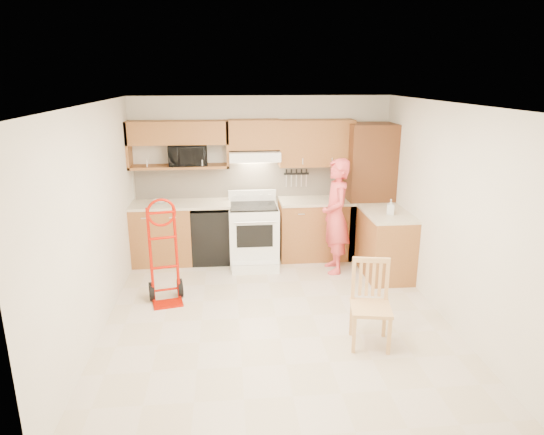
{
  "coord_description": "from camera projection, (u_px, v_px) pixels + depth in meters",
  "views": [
    {
      "loc": [
        -0.54,
        -5.16,
        2.79
      ],
      "look_at": [
        0.0,
        0.5,
        1.1
      ],
      "focal_mm": 31.64,
      "sensor_mm": 36.0,
      "label": 1
    }
  ],
  "objects": [
    {
      "name": "floor",
      "position": [
        276.0,
        317.0,
        5.77
      ],
      "size": [
        4.0,
        4.5,
        0.02
      ],
      "primitive_type": "cube",
      "color": "beige",
      "rests_on": "ground"
    },
    {
      "name": "ceiling",
      "position": [
        277.0,
        103.0,
        5.05
      ],
      "size": [
        4.0,
        4.5,
        0.02
      ],
      "primitive_type": "cube",
      "color": "white",
      "rests_on": "ground"
    },
    {
      "name": "wall_back",
      "position": [
        261.0,
        177.0,
        7.57
      ],
      "size": [
        4.0,
        0.02,
        2.5
      ],
      "primitive_type": "cube",
      "color": "white",
      "rests_on": "ground"
    },
    {
      "name": "wall_front",
      "position": [
        311.0,
        311.0,
        3.25
      ],
      "size": [
        4.0,
        0.02,
        2.5
      ],
      "primitive_type": "cube",
      "color": "white",
      "rests_on": "ground"
    },
    {
      "name": "wall_left",
      "position": [
        93.0,
        222.0,
        5.23
      ],
      "size": [
        0.02,
        4.5,
        2.5
      ],
      "primitive_type": "cube",
      "color": "white",
      "rests_on": "ground"
    },
    {
      "name": "wall_right",
      "position": [
        447.0,
        213.0,
        5.59
      ],
      "size": [
        0.02,
        4.5,
        2.5
      ],
      "primitive_type": "cube",
      "color": "white",
      "rests_on": "ground"
    },
    {
      "name": "backsplash",
      "position": [
        262.0,
        180.0,
        7.56
      ],
      "size": [
        3.92,
        0.03,
        0.55
      ],
      "primitive_type": "cube",
      "color": "beige",
      "rests_on": "wall_back"
    },
    {
      "name": "lower_cab_left",
      "position": [
        163.0,
        234.0,
        7.36
      ],
      "size": [
        0.9,
        0.6,
        0.9
      ],
      "primitive_type": "cube",
      "color": "brown",
      "rests_on": "ground"
    },
    {
      "name": "dishwasher",
      "position": [
        212.0,
        234.0,
        7.43
      ],
      "size": [
        0.6,
        0.6,
        0.85
      ],
      "primitive_type": "cube",
      "color": "black",
      "rests_on": "ground"
    },
    {
      "name": "lower_cab_right",
      "position": [
        315.0,
        229.0,
        7.57
      ],
      "size": [
        1.14,
        0.6,
        0.9
      ],
      "primitive_type": "cube",
      "color": "brown",
      "rests_on": "ground"
    },
    {
      "name": "countertop_left",
      "position": [
        181.0,
        204.0,
        7.25
      ],
      "size": [
        1.5,
        0.63,
        0.04
      ],
      "primitive_type": "cube",
      "color": "beige",
      "rests_on": "lower_cab_left"
    },
    {
      "name": "countertop_right",
      "position": [
        316.0,
        201.0,
        7.44
      ],
      "size": [
        1.14,
        0.63,
        0.04
      ],
      "primitive_type": "cube",
      "color": "beige",
      "rests_on": "lower_cab_right"
    },
    {
      "name": "cab_return_right",
      "position": [
        385.0,
        245.0,
        6.89
      ],
      "size": [
        0.6,
        1.0,
        0.9
      ],
      "primitive_type": "cube",
      "color": "brown",
      "rests_on": "ground"
    },
    {
      "name": "countertop_return",
      "position": [
        387.0,
        213.0,
        6.76
      ],
      "size": [
        0.63,
        1.0,
        0.04
      ],
      "primitive_type": "cube",
      "color": "beige",
      "rests_on": "cab_return_right"
    },
    {
      "name": "pantry_tall",
      "position": [
        368.0,
        191.0,
        7.48
      ],
      "size": [
        0.7,
        0.6,
        2.1
      ],
      "primitive_type": "cube",
      "color": "#4E2B16",
      "rests_on": "ground"
    },
    {
      "name": "upper_cab_left",
      "position": [
        178.0,
        132.0,
        7.08
      ],
      "size": [
        1.5,
        0.33,
        0.34
      ],
      "primitive_type": "cube",
      "color": "brown",
      "rests_on": "wall_back"
    },
    {
      "name": "upper_shelf_mw",
      "position": [
        180.0,
        167.0,
        7.22
      ],
      "size": [
        1.5,
        0.33,
        0.04
      ],
      "primitive_type": "cube",
      "color": "brown",
      "rests_on": "wall_back"
    },
    {
      "name": "upper_cab_center",
      "position": [
        254.0,
        134.0,
        7.19
      ],
      "size": [
        0.76,
        0.33,
        0.44
      ],
      "primitive_type": "cube",
      "color": "brown",
      "rests_on": "wall_back"
    },
    {
      "name": "upper_cab_right",
      "position": [
        316.0,
        143.0,
        7.32
      ],
      "size": [
        1.14,
        0.33,
        0.7
      ],
      "primitive_type": "cube",
      "color": "brown",
      "rests_on": "wall_back"
    },
    {
      "name": "range_hood",
      "position": [
        255.0,
        156.0,
        7.22
      ],
      "size": [
        0.76,
        0.46,
        0.14
      ],
      "primitive_type": "cube",
      "color": "white",
      "rests_on": "wall_back"
    },
    {
      "name": "knife_strip",
      "position": [
        296.0,
        178.0,
        7.57
      ],
      "size": [
        0.4,
        0.05,
        0.29
      ],
      "primitive_type": null,
      "color": "black",
      "rests_on": "backsplash"
    },
    {
      "name": "microwave",
      "position": [
        187.0,
        155.0,
        7.18
      ],
      "size": [
        0.6,
        0.43,
        0.32
      ],
      "primitive_type": "imported",
      "rotation": [
        0.0,
        0.0,
        0.09
      ],
      "color": "black",
      "rests_on": "upper_shelf_mw"
    },
    {
      "name": "range",
      "position": [
        254.0,
        230.0,
        7.24
      ],
      "size": [
        0.74,
        0.97,
        1.08
      ],
      "primitive_type": null,
      "color": "white",
      "rests_on": "ground"
    },
    {
      "name": "person",
      "position": [
        336.0,
        216.0,
        6.91
      ],
      "size": [
        0.41,
        0.62,
        1.68
      ],
      "primitive_type": "imported",
      "rotation": [
        0.0,
        0.0,
        -1.55
      ],
      "color": "#E6484D",
      "rests_on": "ground"
    },
    {
      "name": "hand_truck",
      "position": [
        164.0,
        257.0,
        5.98
      ],
      "size": [
        0.57,
        0.54,
        1.23
      ],
      "primitive_type": null,
      "rotation": [
        0.0,
        0.0,
        0.21
      ],
      "color": "#AF0F00",
      "rests_on": "ground"
    },
    {
      "name": "dining_chair",
      "position": [
        371.0,
        305.0,
        5.05
      ],
      "size": [
        0.49,
        0.52,
        0.93
      ],
      "primitive_type": null,
      "rotation": [
        0.0,
        0.0,
        -0.18
      ],
      "color": "tan",
      "rests_on": "ground"
    },
    {
      "name": "soap_bottle",
      "position": [
        391.0,
        207.0,
        6.61
      ],
      "size": [
        0.12,
        0.12,
        0.21
      ],
      "primitive_type": "imported",
      "rotation": [
        0.0,
        0.0,
        -0.3
      ],
      "color": "white",
      "rests_on": "countertop_return"
    },
    {
      "name": "bowl",
      "position": [
        160.0,
        202.0,
        7.21
      ],
      "size": [
        0.23,
        0.23,
        0.05
      ],
      "primitive_type": "imported",
      "rotation": [
        0.0,
        0.0,
        -0.14
      ],
      "color": "white",
      "rests_on": "countertop_left"
    }
  ]
}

